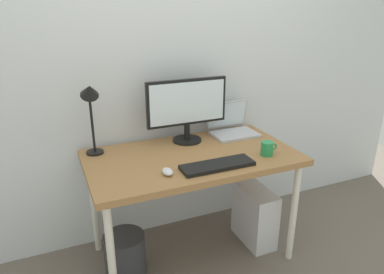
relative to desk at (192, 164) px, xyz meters
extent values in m
plane|color=#665B51|center=(0.00, 0.00, -0.69)|extent=(6.00, 6.00, 0.00)
cube|color=silver|center=(0.00, 0.43, 0.61)|extent=(4.40, 0.04, 2.60)
cube|color=olive|center=(0.00, 0.00, 0.05)|extent=(1.32, 0.73, 0.04)
cylinder|color=silver|center=(-0.60, -0.31, -0.33)|extent=(0.04, 0.04, 0.72)
cylinder|color=silver|center=(0.60, -0.31, -0.33)|extent=(0.04, 0.04, 0.72)
cylinder|color=silver|center=(-0.60, 0.31, -0.33)|extent=(0.04, 0.04, 0.72)
cylinder|color=silver|center=(0.60, 0.31, -0.33)|extent=(0.04, 0.04, 0.72)
cylinder|color=black|center=(0.06, 0.24, 0.07)|extent=(0.20, 0.20, 0.01)
cylinder|color=black|center=(0.06, 0.24, 0.14)|extent=(0.04, 0.04, 0.11)
cube|color=black|center=(0.06, 0.24, 0.35)|extent=(0.56, 0.03, 0.31)
cube|color=white|center=(0.06, 0.22, 0.35)|extent=(0.53, 0.01, 0.28)
cube|color=#B2B2B7|center=(0.42, 0.20, 0.08)|extent=(0.32, 0.22, 0.02)
cube|color=#B2B2B7|center=(0.42, 0.33, 0.19)|extent=(0.32, 0.05, 0.21)
cube|color=white|center=(0.42, 0.32, 0.19)|extent=(0.30, 0.04, 0.18)
cylinder|color=black|center=(-0.56, 0.27, 0.07)|extent=(0.11, 0.11, 0.01)
cylinder|color=black|center=(-0.56, 0.27, 0.27)|extent=(0.02, 0.02, 0.37)
cone|color=black|center=(-0.56, 0.23, 0.49)|extent=(0.11, 0.14, 0.13)
cube|color=black|center=(0.07, -0.23, 0.08)|extent=(0.44, 0.14, 0.02)
ellipsoid|color=silver|center=(-0.23, -0.20, 0.08)|extent=(0.06, 0.09, 0.03)
cylinder|color=#268C4C|center=(0.43, -0.19, 0.11)|extent=(0.08, 0.08, 0.09)
torus|color=#268C4C|center=(0.48, -0.19, 0.12)|extent=(0.05, 0.01, 0.05)
cube|color=silver|center=(0.48, -0.04, -0.48)|extent=(0.18, 0.36, 0.42)
cylinder|color=#333338|center=(-0.48, -0.03, -0.54)|extent=(0.26, 0.26, 0.30)
camera|label=1|loc=(-0.82, -1.91, 0.97)|focal=33.35mm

